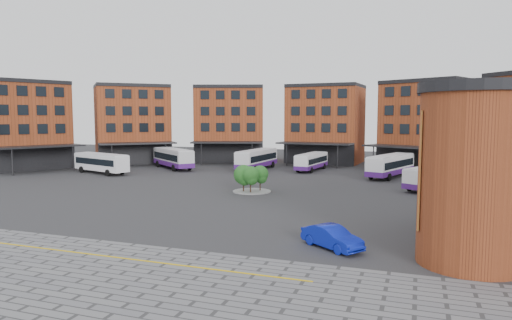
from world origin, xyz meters
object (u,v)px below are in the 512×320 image
(bus_b, at_px, (173,158))
(bus_f, at_px, (432,177))
(bus_a, at_px, (101,162))
(bus_d, at_px, (312,161))
(tree_island, at_px, (250,177))
(bus_c, at_px, (257,159))
(blue_car, at_px, (332,237))
(bus_e, at_px, (391,165))

(bus_b, xyz_separation_m, bus_f, (40.22, -8.79, -0.31))
(bus_a, bearing_deg, bus_d, -45.02)
(tree_island, relative_size, bus_c, 0.38)
(bus_d, relative_size, blue_car, 2.22)
(bus_c, relative_size, blue_car, 2.58)
(bus_d, bearing_deg, bus_f, -31.29)
(bus_f, bearing_deg, bus_d, 170.18)
(bus_d, bearing_deg, bus_e, -12.57)
(bus_a, height_order, blue_car, bus_a)
(bus_c, xyz_separation_m, bus_f, (26.59, -12.33, -0.26))
(bus_d, distance_m, bus_e, 13.25)
(bus_a, relative_size, bus_c, 0.94)
(bus_e, xyz_separation_m, blue_car, (-1.51, -38.03, -1.00))
(bus_a, height_order, bus_e, bus_e)
(bus_e, bearing_deg, bus_d, 179.55)
(tree_island, relative_size, bus_a, 0.40)
(bus_b, height_order, bus_e, bus_b)
(bus_c, xyz_separation_m, bus_e, (21.30, -2.80, -0.01))
(bus_a, xyz_separation_m, blue_car, (40.32, -27.70, -1.06))
(bus_b, bearing_deg, bus_f, -63.16)
(bus_e, bearing_deg, bus_f, -42.11)
(bus_c, xyz_separation_m, blue_car, (19.79, -40.83, -1.02))
(bus_e, height_order, bus_f, bus_e)
(bus_a, relative_size, blue_car, 2.43)
(bus_c, height_order, blue_car, bus_c)
(bus_d, relative_size, bus_f, 1.03)
(tree_island, bearing_deg, blue_car, -56.10)
(bus_e, distance_m, blue_car, 38.07)
(bus_a, relative_size, bus_b, 1.01)
(bus_b, xyz_separation_m, bus_c, (13.63, 3.54, -0.05))
(bus_c, bearing_deg, bus_b, -161.19)
(bus_c, relative_size, bus_f, 1.20)
(blue_car, bearing_deg, bus_b, 77.77)
(bus_d, distance_m, bus_f, 22.59)
(bus_a, xyz_separation_m, bus_e, (41.83, 10.33, -0.06))
(bus_a, distance_m, bus_e, 43.08)
(bus_d, distance_m, blue_car, 43.82)
(bus_a, bearing_deg, blue_car, -106.15)
(bus_e, bearing_deg, blue_car, -73.43)
(tree_island, bearing_deg, bus_a, 162.60)
(bus_b, bearing_deg, bus_e, -49.61)
(bus_c, xyz_separation_m, bus_d, (8.79, 1.58, -0.26))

